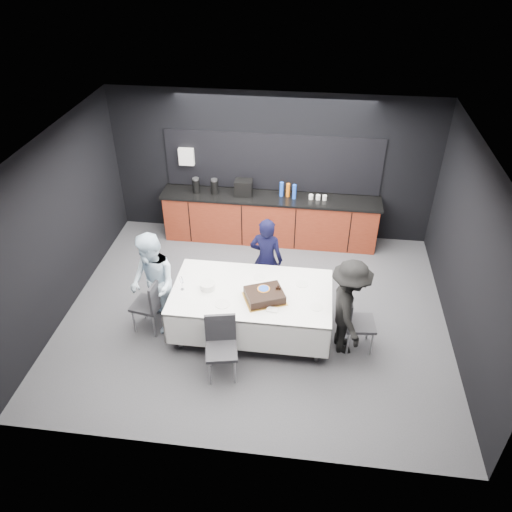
{
  "coord_description": "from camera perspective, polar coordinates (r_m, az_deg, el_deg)",
  "views": [
    {
      "loc": [
        0.78,
        -5.98,
        5.35
      ],
      "look_at": [
        0.0,
        0.1,
        1.05
      ],
      "focal_mm": 35.0,
      "sensor_mm": 36.0,
      "label": 1
    }
  ],
  "objects": [
    {
      "name": "cake_assembly",
      "position": [
        7.07,
        0.98,
        -4.51
      ],
      "size": [
        0.69,
        0.64,
        0.17
      ],
      "color": "gold",
      "rests_on": "party_table"
    },
    {
      "name": "champagne_flute",
      "position": [
        7.26,
        -8.51,
        -2.81
      ],
      "size": [
        0.06,
        0.06,
        0.22
      ],
      "color": "white",
      "rests_on": "party_table"
    },
    {
      "name": "loose_plate_right_a",
      "position": [
        7.4,
        5.28,
        -3.21
      ],
      "size": [
        0.19,
        0.19,
        0.01
      ],
      "primitive_type": "cylinder",
      "color": "white",
      "rests_on": "party_table"
    },
    {
      "name": "chair_right",
      "position": [
        7.3,
        11.25,
        -7.07
      ],
      "size": [
        0.46,
        0.46,
        0.92
      ],
      "color": "#2E2E33",
      "rests_on": "ground"
    },
    {
      "name": "person_left",
      "position": [
        7.48,
        -11.7,
        -3.12
      ],
      "size": [
        0.98,
        1.0,
        1.63
      ],
      "primitive_type": "imported",
      "rotation": [
        0.0,
        0.0,
        -0.9
      ],
      "color": "silver",
      "rests_on": "ground"
    },
    {
      "name": "kitchenette",
      "position": [
        9.54,
        1.52,
        4.75
      ],
      "size": [
        4.1,
        0.64,
        2.05
      ],
      "color": "maroon",
      "rests_on": "ground"
    },
    {
      "name": "chair_left",
      "position": [
        7.61,
        -11.88,
        -5.09
      ],
      "size": [
        0.48,
        0.48,
        0.92
      ],
      "color": "#2E2E33",
      "rests_on": "ground"
    },
    {
      "name": "person_center",
      "position": [
        7.95,
        1.18,
        -0.38
      ],
      "size": [
        0.59,
        0.43,
        1.48
      ],
      "primitive_type": "imported",
      "rotation": [
        0.0,
        0.0,
        2.99
      ],
      "color": "black",
      "rests_on": "ground"
    },
    {
      "name": "plate_stack",
      "position": [
        7.3,
        -5.57,
        -3.41
      ],
      "size": [
        0.22,
        0.22,
        0.1
      ],
      "primitive_type": "cylinder",
      "color": "white",
      "rests_on": "party_table"
    },
    {
      "name": "loose_plate_near",
      "position": [
        7.04,
        -3.88,
        -5.48
      ],
      "size": [
        0.22,
        0.22,
        0.01
      ],
      "primitive_type": "cylinder",
      "color": "white",
      "rests_on": "party_table"
    },
    {
      "name": "loose_plate_far",
      "position": [
        7.5,
        0.37,
        -2.44
      ],
      "size": [
        0.18,
        0.18,
        0.01
      ],
      "primitive_type": "cylinder",
      "color": "white",
      "rests_on": "party_table"
    },
    {
      "name": "chair_near",
      "position": [
        6.84,
        -4.02,
        -9.78
      ],
      "size": [
        0.5,
        0.5,
        0.92
      ],
      "color": "#2E2E33",
      "rests_on": "ground"
    },
    {
      "name": "person_right",
      "position": [
        7.11,
        10.53,
        -5.83
      ],
      "size": [
        0.72,
        1.07,
        1.53
      ],
      "primitive_type": "imported",
      "rotation": [
        0.0,
        0.0,
        1.74
      ],
      "color": "black",
      "rests_on": "ground"
    },
    {
      "name": "ground",
      "position": [
        8.06,
        -0.09,
        -6.53
      ],
      "size": [
        6.0,
        6.0,
        0.0
      ],
      "primitive_type": "plane",
      "color": "#47474C",
      "rests_on": "ground"
    },
    {
      "name": "room_shell",
      "position": [
        6.97,
        -0.1,
        4.98
      ],
      "size": [
        6.04,
        5.04,
        2.82
      ],
      "color": "white",
      "rests_on": "ground"
    },
    {
      "name": "loose_plate_right_b",
      "position": [
        7.02,
        6.92,
        -5.8
      ],
      "size": [
        0.19,
        0.19,
        0.01
      ],
      "primitive_type": "cylinder",
      "color": "white",
      "rests_on": "party_table"
    },
    {
      "name": "fork_pile",
      "position": [
        6.92,
        1.88,
        -6.17
      ],
      "size": [
        0.17,
        0.12,
        0.02
      ],
      "primitive_type": "cube",
      "rotation": [
        0.0,
        0.0,
        -0.11
      ],
      "color": "white",
      "rests_on": "party_table"
    },
    {
      "name": "party_table",
      "position": [
        7.34,
        -0.5,
        -4.84
      ],
      "size": [
        2.32,
        1.32,
        0.78
      ],
      "color": "#99999E",
      "rests_on": "ground"
    }
  ]
}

